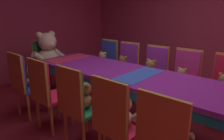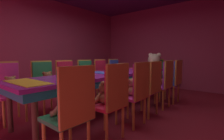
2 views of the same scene
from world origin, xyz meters
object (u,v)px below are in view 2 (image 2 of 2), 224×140
Objects in this scene: teddy_left_5 at (119,73)px; teddy_right_0 at (65,105)px; teddy_left_2 at (71,79)px; chair_left_3 at (87,76)px; chair_right_0 at (73,106)px; teddy_right_4 at (158,79)px; teddy_right_3 at (144,82)px; chair_right_5 at (175,77)px; banquet_table at (106,77)px; chair_right_2 at (138,88)px; teddy_left_0 at (11,87)px; teddy_right_1 at (104,94)px; teddy_left_3 at (91,76)px; chair_left_0 at (8,85)px; chair_left_4 at (102,74)px; teddy_left_1 at (48,81)px; chair_right_1 at (113,95)px; throne_chair at (156,72)px; teddy_right_5 at (169,77)px; chair_left_2 at (67,78)px; chair_left_5 at (115,72)px; chair_right_3 at (151,83)px; chair_left_1 at (44,81)px; king_teddy_bear at (154,67)px; chair_right_4 at (165,80)px; teddy_right_2 at (130,88)px.

teddy_left_5 is 3.21m from teddy_right_0.
chair_left_3 is (-0.14, 0.57, 0.01)m from teddy_left_2.
teddy_right_4 is at bearing -86.10° from chair_right_0.
teddy_right_3 is 1.13m from chair_right_5.
chair_right_2 is at bearing -16.49° from banquet_table.
chair_left_3 is (-0.86, 0.26, -0.06)m from banquet_table.
teddy_left_0 is 1.00× the size of teddy_right_1.
teddy_left_3 reaches higher than teddy_left_2.
chair_left_0 is 1.70m from chair_left_3.
teddy_right_0 is at bearing -54.52° from chair_left_4.
teddy_right_0 is 1.69m from teddy_right_3.
teddy_left_1 is 0.35× the size of chair_right_1.
chair_right_5 is at bearing 34.94° from teddy_left_3.
chair_left_4 and throne_chair have the same top height.
teddy_right_1 is at bearing 90.05° from teddy_right_5.
teddy_right_5 reaches higher than banquet_table.
chair_left_4 is (-0.17, 1.14, 0.01)m from teddy_left_2.
chair_left_0 is 1.12m from chair_left_2.
chair_left_5 is at bearing -45.17° from throne_chair.
teddy_right_5 is (-0.12, 1.12, -0.01)m from chair_right_3.
chair_left_1 is 1.00× the size of chair_right_3.
king_teddy_bear reaches higher than chair_left_1.
chair_left_4 is 1.57m from king_teddy_bear.
chair_left_5 is at bearing -51.86° from chair_right_1.
teddy_left_0 is 2.85m from chair_left_5.
chair_left_3 is 1.82m from chair_right_2.
chair_right_5 is at bearing 32.62° from chair_left_3.
teddy_left_2 is at bearing -156.60° from banquet_table.
chair_right_3 is (1.72, 1.08, 0.00)m from chair_left_1.
teddy_left_1 is at bearing -90.44° from teddy_left_3.
teddy_left_1 is 2.72m from chair_right_5.
teddy_left_5 is 0.30× the size of chair_right_1.
teddy_right_1 is 1.69m from teddy_right_4.
teddy_right_4 is at bearing -84.31° from chair_right_1.
teddy_left_0 is at bearing -92.04° from teddy_left_1.
chair_left_1 is 2.81m from chair_right_5.
chair_left_3 and chair_right_4 have the same top height.
teddy_left_2 is at bearing 1.69° from chair_right_2.
teddy_right_2 is 1.12m from chair_right_4.
chair_right_2 and throne_chair have the same top height.
teddy_left_0 is 0.32× the size of chair_right_5.
chair_right_0 is at bearing 89.77° from chair_right_5.
teddy_right_5 is 0.33× the size of throne_chair.
chair_left_5 is 1.31× the size of king_teddy_bear.
chair_left_3 reaches higher than teddy_left_2.
teddy_right_2 is at bearing 90.19° from teddy_right_5.
chair_left_3 is at bearing -0.17° from chair_right_3.
chair_right_4 is 1.55m from king_teddy_bear.
teddy_left_3 is at bearing 34.94° from chair_right_5.
chair_right_5 is (-0.00, 1.64, 0.00)m from chair_right_2.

